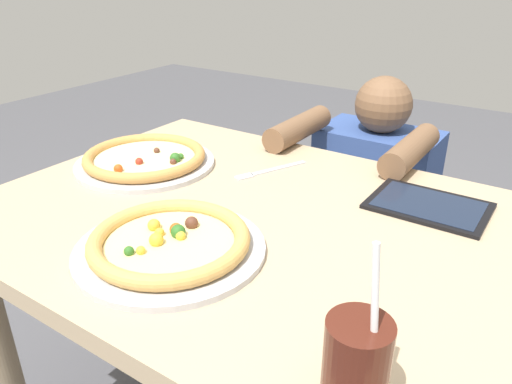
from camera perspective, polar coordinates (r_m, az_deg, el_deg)
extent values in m
cube|color=tan|center=(1.02, 0.84, -3.93)|extent=(1.19, 0.85, 0.04)
cylinder|color=#89765B|center=(1.39, -27.20, -17.09)|extent=(0.07, 0.07, 0.71)
cylinder|color=#89765B|center=(1.72, -7.44, -5.45)|extent=(0.07, 0.07, 0.71)
cylinder|color=#B7B7BC|center=(0.90, -9.86, -6.54)|extent=(0.34, 0.34, 0.01)
cylinder|color=#EFD68C|center=(0.90, -9.91, -5.94)|extent=(0.23, 0.23, 0.01)
torus|color=tan|center=(0.89, -9.95, -5.43)|extent=(0.29, 0.29, 0.03)
sphere|color=gold|center=(0.92, -11.09, -4.62)|extent=(0.02, 0.02, 0.02)
sphere|color=#2D6623|center=(0.87, -14.46, -6.64)|extent=(0.02, 0.02, 0.02)
sphere|color=brown|center=(0.93, -7.45, -3.56)|extent=(0.03, 0.03, 0.03)
sphere|color=gold|center=(0.90, -8.70, -5.03)|extent=(0.02, 0.02, 0.02)
sphere|color=gold|center=(0.87, -13.16, -6.59)|extent=(0.02, 0.02, 0.02)
sphere|color=gold|center=(0.94, -11.70, -3.79)|extent=(0.02, 0.02, 0.02)
sphere|color=#2D6623|center=(0.91, -8.99, -4.55)|extent=(0.03, 0.03, 0.03)
sphere|color=gold|center=(0.89, -11.44, -5.45)|extent=(0.03, 0.03, 0.03)
sphere|color=#BF4C19|center=(0.92, -9.22, -4.28)|extent=(0.02, 0.02, 0.02)
cylinder|color=#B7B7BC|center=(1.29, -12.66, 3.25)|extent=(0.35, 0.35, 0.01)
cylinder|color=beige|center=(1.28, -12.70, 3.70)|extent=(0.25, 0.25, 0.01)
torus|color=#C68C47|center=(1.28, -12.74, 4.04)|extent=(0.31, 0.31, 0.03)
sphere|color=#2D6623|center=(1.24, -9.31, 3.89)|extent=(0.03, 0.03, 0.03)
sphere|color=brown|center=(1.23, -9.56, 3.46)|extent=(0.02, 0.02, 0.02)
sphere|color=brown|center=(1.31, -11.40, 4.72)|extent=(0.02, 0.02, 0.02)
sphere|color=#BF4C19|center=(1.21, -15.62, 2.61)|extent=(0.02, 0.02, 0.02)
sphere|color=maroon|center=(1.24, -13.34, 3.45)|extent=(0.02, 0.02, 0.02)
sphere|color=#2D6623|center=(1.26, -8.72, 4.08)|extent=(0.02, 0.02, 0.02)
cylinder|color=#4C1E14|center=(0.59, 11.40, -19.62)|extent=(0.07, 0.07, 0.13)
cylinder|color=white|center=(0.52, 13.59, -11.56)|extent=(0.02, 0.01, 0.12)
cube|color=silver|center=(1.24, 2.65, 2.76)|extent=(0.08, 0.15, 0.00)
cube|color=silver|center=(1.19, -1.33, 1.78)|extent=(0.04, 0.05, 0.00)
cube|color=black|center=(1.11, 19.29, -1.51)|extent=(0.24, 0.17, 0.01)
cube|color=#192338|center=(1.10, 19.32, -1.30)|extent=(0.21, 0.14, 0.00)
cylinder|color=#333847|center=(1.82, 12.45, -8.82)|extent=(0.29, 0.29, 0.45)
cube|color=#334C8C|center=(1.64, 13.65, 2.02)|extent=(0.36, 0.22, 0.29)
sphere|color=brown|center=(1.57, 14.51, 9.73)|extent=(0.17, 0.17, 0.17)
cylinder|color=brown|center=(1.44, 4.93, 7.37)|extent=(0.07, 0.28, 0.07)
cylinder|color=brown|center=(1.32, 17.40, 4.62)|extent=(0.07, 0.28, 0.07)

